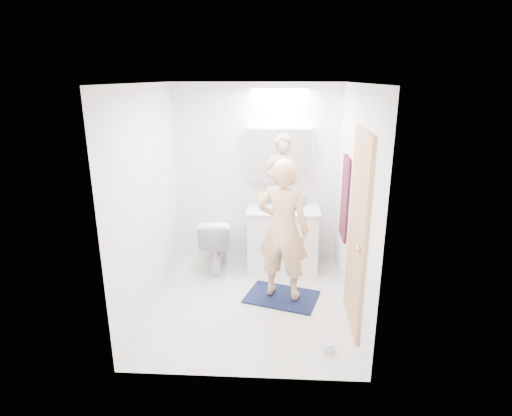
# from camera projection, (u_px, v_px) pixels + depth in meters

# --- Properties ---
(floor) EXTENTS (2.50, 2.50, 0.00)m
(floor) POSITION_uv_depth(u_px,v_px,m) (250.00, 302.00, 4.76)
(floor) COLOR silver
(floor) RESTS_ON ground
(ceiling) EXTENTS (2.50, 2.50, 0.00)m
(ceiling) POSITION_uv_depth(u_px,v_px,m) (249.00, 83.00, 4.04)
(ceiling) COLOR white
(ceiling) RESTS_ON floor
(wall_back) EXTENTS (2.50, 0.00, 2.50)m
(wall_back) POSITION_uv_depth(u_px,v_px,m) (256.00, 175.00, 5.59)
(wall_back) COLOR white
(wall_back) RESTS_ON floor
(wall_front) EXTENTS (2.50, 0.00, 2.50)m
(wall_front) POSITION_uv_depth(u_px,v_px,m) (239.00, 248.00, 3.21)
(wall_front) COLOR white
(wall_front) RESTS_ON floor
(wall_left) EXTENTS (0.00, 2.50, 2.50)m
(wall_left) POSITION_uv_depth(u_px,v_px,m) (148.00, 200.00, 4.46)
(wall_left) COLOR white
(wall_left) RESTS_ON floor
(wall_right) EXTENTS (0.00, 2.50, 2.50)m
(wall_right) POSITION_uv_depth(u_px,v_px,m) (355.00, 203.00, 4.34)
(wall_right) COLOR white
(wall_right) RESTS_ON floor
(vanity_cabinet) EXTENTS (0.90, 0.55, 0.78)m
(vanity_cabinet) POSITION_uv_depth(u_px,v_px,m) (283.00, 239.00, 5.54)
(vanity_cabinet) COLOR white
(vanity_cabinet) RESTS_ON floor
(countertop) EXTENTS (0.95, 0.58, 0.04)m
(countertop) POSITION_uv_depth(u_px,v_px,m) (283.00, 210.00, 5.42)
(countertop) COLOR silver
(countertop) RESTS_ON vanity_cabinet
(sink_basin) EXTENTS (0.36, 0.36, 0.03)m
(sink_basin) POSITION_uv_depth(u_px,v_px,m) (283.00, 207.00, 5.43)
(sink_basin) COLOR white
(sink_basin) RESTS_ON countertop
(faucet) EXTENTS (0.02, 0.02, 0.16)m
(faucet) POSITION_uv_depth(u_px,v_px,m) (283.00, 198.00, 5.60)
(faucet) COLOR #BBBABF
(faucet) RESTS_ON countertop
(medicine_cabinet) EXTENTS (0.88, 0.14, 0.70)m
(medicine_cabinet) POSITION_uv_depth(u_px,v_px,m) (279.00, 154.00, 5.41)
(medicine_cabinet) COLOR white
(medicine_cabinet) RESTS_ON wall_back
(mirror_panel) EXTENTS (0.84, 0.01, 0.66)m
(mirror_panel) POSITION_uv_depth(u_px,v_px,m) (279.00, 155.00, 5.34)
(mirror_panel) COLOR silver
(mirror_panel) RESTS_ON medicine_cabinet
(toilet) EXTENTS (0.44, 0.74, 0.73)m
(toilet) POSITION_uv_depth(u_px,v_px,m) (216.00, 243.00, 5.48)
(toilet) COLOR white
(toilet) RESTS_ON floor
(bath_rug) EXTENTS (0.93, 0.76, 0.02)m
(bath_rug) POSITION_uv_depth(u_px,v_px,m) (282.00, 297.00, 4.84)
(bath_rug) COLOR #121539
(bath_rug) RESTS_ON floor
(person) EXTENTS (0.67, 0.54, 1.60)m
(person) POSITION_uv_depth(u_px,v_px,m) (283.00, 230.00, 4.59)
(person) COLOR tan
(person) RESTS_ON bath_rug
(door) EXTENTS (0.04, 0.80, 2.00)m
(door) POSITION_uv_depth(u_px,v_px,m) (358.00, 233.00, 4.07)
(door) COLOR tan
(door) RESTS_ON wall_right
(door_knob) EXTENTS (0.06, 0.06, 0.06)m
(door_knob) POSITION_uv_depth(u_px,v_px,m) (359.00, 250.00, 3.80)
(door_knob) COLOR gold
(door_knob) RESTS_ON door
(towel) EXTENTS (0.02, 0.42, 1.00)m
(towel) POSITION_uv_depth(u_px,v_px,m) (345.00, 198.00, 4.89)
(towel) COLOR #151239
(towel) RESTS_ON wall_right
(towel_hook) EXTENTS (0.07, 0.02, 0.02)m
(towel_hook) POSITION_uv_depth(u_px,v_px,m) (346.00, 154.00, 4.74)
(towel_hook) COLOR silver
(towel_hook) RESTS_ON wall_right
(soap_bottle_a) EXTENTS (0.12, 0.12, 0.24)m
(soap_bottle_a) POSITION_uv_depth(u_px,v_px,m) (261.00, 196.00, 5.53)
(soap_bottle_a) COLOR beige
(soap_bottle_a) RESTS_ON countertop
(soap_bottle_b) EXTENTS (0.09, 0.10, 0.19)m
(soap_bottle_b) POSITION_uv_depth(u_px,v_px,m) (270.00, 198.00, 5.56)
(soap_bottle_b) COLOR #5375B1
(soap_bottle_b) RESTS_ON countertop
(toothbrush_cup) EXTENTS (0.14, 0.14, 0.10)m
(toothbrush_cup) POSITION_uv_depth(u_px,v_px,m) (303.00, 202.00, 5.53)
(toothbrush_cup) COLOR #4567D0
(toothbrush_cup) RESTS_ON countertop
(toilet_paper_roll) EXTENTS (0.11, 0.11, 0.10)m
(toilet_paper_roll) POSITION_uv_depth(u_px,v_px,m) (328.00, 347.00, 3.89)
(toilet_paper_roll) COLOR silver
(toilet_paper_roll) RESTS_ON floor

